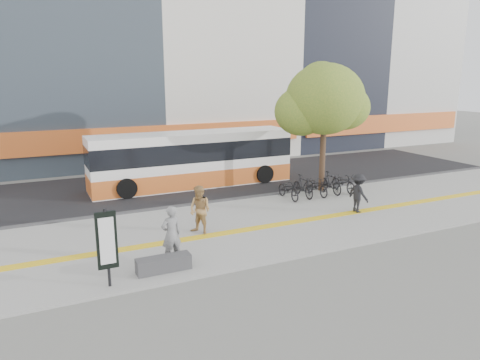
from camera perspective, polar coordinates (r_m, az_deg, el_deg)
name	(u,v)px	position (r m, az deg, el deg)	size (l,w,h in m)	color
ground	(228,246)	(15.43, -1.53, -8.41)	(120.00, 120.00, 0.00)	slate
sidewalk	(212,231)	(16.71, -3.63, -6.56)	(40.00, 7.00, 0.08)	gray
tactile_strip	(217,234)	(16.26, -2.97, -6.95)	(40.00, 0.45, 0.01)	yellow
street	(158,187)	(23.56, -10.44, -0.91)	(40.00, 8.00, 0.06)	black
curb	(182,206)	(19.84, -7.40, -3.35)	(40.00, 0.25, 0.14)	#39393B
bench	(164,264)	(13.46, -9.75, -10.53)	(1.60, 0.45, 0.45)	#39393B
signboard	(107,242)	(12.50, -16.68, -7.57)	(0.55, 0.10, 2.20)	black
street_tree	(323,101)	(22.17, 10.58, 9.95)	(4.40, 3.80, 6.31)	#382719
bus	(193,161)	(23.31, -6.08, 2.47)	(10.51, 2.49, 2.80)	white
bicycle_row	(317,185)	(21.65, 9.82, -0.65)	(3.86, 1.82, 1.05)	black
seated_woman	(171,234)	(13.81, -8.79, -6.89)	(0.65, 0.43, 1.79)	black
pedestrian_tan	(200,210)	(16.13, -5.15, -3.84)	(0.86, 0.67, 1.78)	#A8804B
pedestrian_dark	(358,193)	(19.25, 14.92, -1.64)	(1.06, 0.61, 1.64)	black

